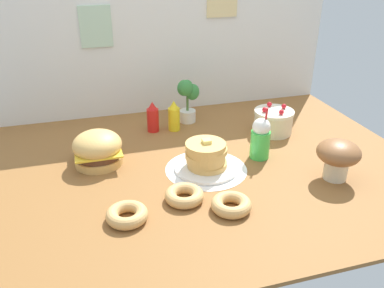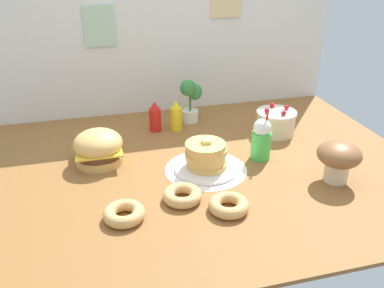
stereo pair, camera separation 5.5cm
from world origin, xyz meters
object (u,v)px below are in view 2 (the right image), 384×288
cream_soda_cup (261,139)px  mushroom_stool (339,158)px  ketchup_bottle (155,117)px  donut_chocolate (182,195)px  layer_cake (276,122)px  burger (98,148)px  donut_vanilla (229,205)px  potted_plant (190,99)px  pancake_stack (206,158)px  donut_pink_glaze (124,213)px  mustard_bottle (176,116)px

cream_soda_cup → mushroom_stool: 0.42m
ketchup_bottle → cream_soda_cup: (0.50, -0.52, 0.02)m
donut_chocolate → layer_cake: bearing=38.0°
burger → mushroom_stool: mushroom_stool is taller
donut_vanilla → potted_plant: size_ratio=0.61×
burger → layer_cake: bearing=5.4°
pancake_stack → donut_chocolate: (-0.19, -0.25, -0.04)m
cream_soda_cup → potted_plant: 0.65m
donut_pink_glaze → mushroom_stool: 1.08m
cream_soda_cup → donut_chocolate: cream_soda_cup is taller
donut_chocolate → mustard_bottle: bearing=79.3°
pancake_stack → potted_plant: 0.66m
pancake_stack → donut_pink_glaze: bearing=-145.3°
donut_pink_glaze → layer_cake: bearing=32.6°
potted_plant → layer_cake: bearing=-34.3°
donut_vanilla → potted_plant: (0.09, 1.03, 0.13)m
burger → mushroom_stool: (1.15, -0.49, 0.04)m
pancake_stack → donut_chocolate: bearing=-127.1°
pancake_stack → mustard_bottle: mustard_bottle is taller
mustard_bottle → cream_soda_cup: 0.62m
layer_cake → ketchup_bottle: (-0.72, 0.24, 0.02)m
burger → layer_cake: size_ratio=1.06×
potted_plant → donut_vanilla: bearing=-94.9°
cream_soda_cup → donut_chocolate: 0.60m
ketchup_bottle → potted_plant: potted_plant is taller
donut_pink_glaze → potted_plant: size_ratio=0.61×
layer_cake → mushroom_stool: mushroom_stool is taller
burger → layer_cake: (1.09, 0.10, -0.01)m
donut_pink_glaze → donut_vanilla: same height
cream_soda_cup → donut_vanilla: 0.55m
layer_cake → donut_pink_glaze: 1.21m
layer_cake → donut_vanilla: size_ratio=1.34×
ketchup_bottle → donut_chocolate: size_ratio=1.08×
mushroom_stool → cream_soda_cup: bearing=131.0°
layer_cake → donut_vanilla: layer_cake is taller
layer_cake → mushroom_stool: (0.05, -0.60, 0.05)m
burger → ketchup_bottle: size_ratio=1.33×
potted_plant → pancake_stack: bearing=-97.3°
ketchup_bottle → mustard_bottle: 0.13m
ketchup_bottle → mushroom_stool: bearing=-47.1°
donut_chocolate → donut_pink_glaze: bearing=-165.1°
burger → cream_soda_cup: 0.89m
donut_vanilla → mushroom_stool: bearing=10.2°
mustard_bottle → donut_chocolate: mustard_bottle is taller
layer_cake → donut_chocolate: 0.94m
ketchup_bottle → mustard_bottle: bearing=-8.6°
donut_vanilla → potted_plant: 1.04m
donut_pink_glaze → donut_vanilla: 0.46m
layer_cake → ketchup_bottle: 0.76m
mustard_bottle → mushroom_stool: mushroom_stool is taller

